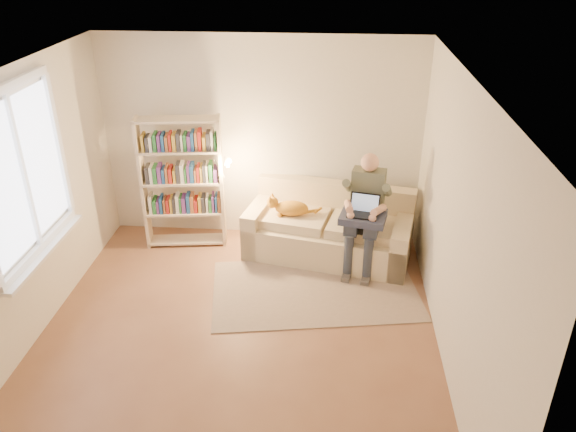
# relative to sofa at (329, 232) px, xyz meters

# --- Properties ---
(floor) EXTENTS (4.50, 4.50, 0.00)m
(floor) POSITION_rel_sofa_xyz_m (-0.89, -1.74, -0.31)
(floor) COLOR brown
(floor) RESTS_ON ground
(ceiling) EXTENTS (4.00, 4.50, 0.02)m
(ceiling) POSITION_rel_sofa_xyz_m (-0.89, -1.74, 2.29)
(ceiling) COLOR white
(ceiling) RESTS_ON wall_back
(wall_left) EXTENTS (0.02, 4.50, 2.60)m
(wall_left) POSITION_rel_sofa_xyz_m (-2.89, -1.74, 0.99)
(wall_left) COLOR silver
(wall_left) RESTS_ON floor
(wall_right) EXTENTS (0.02, 4.50, 2.60)m
(wall_right) POSITION_rel_sofa_xyz_m (1.11, -1.74, 0.99)
(wall_right) COLOR silver
(wall_right) RESTS_ON floor
(wall_back) EXTENTS (4.00, 0.02, 2.60)m
(wall_back) POSITION_rel_sofa_xyz_m (-0.89, 0.51, 0.99)
(wall_back) COLOR silver
(wall_back) RESTS_ON floor
(wall_front) EXTENTS (4.00, 0.02, 2.60)m
(wall_front) POSITION_rel_sofa_xyz_m (-0.89, -3.99, 0.99)
(wall_front) COLOR silver
(wall_front) RESTS_ON floor
(window) EXTENTS (0.12, 1.52, 1.69)m
(window) POSITION_rel_sofa_xyz_m (-2.84, -1.54, 1.07)
(window) COLOR white
(window) RESTS_ON wall_left
(sofa) EXTENTS (2.13, 1.29, 0.85)m
(sofa) POSITION_rel_sofa_xyz_m (0.00, 0.00, 0.00)
(sofa) COLOR beige
(sofa) RESTS_ON floor
(person) EXTENTS (0.49, 0.67, 1.40)m
(person) POSITION_rel_sofa_xyz_m (0.41, -0.24, 0.49)
(person) COLOR #636A56
(person) RESTS_ON sofa
(cat) EXTENTS (0.63, 0.30, 0.23)m
(cat) POSITION_rel_sofa_xyz_m (-0.50, -0.02, 0.33)
(cat) COLOR #FAAC30
(cat) RESTS_ON sofa
(blanket) EXTENTS (0.59, 0.52, 0.09)m
(blanket) POSITION_rel_sofa_xyz_m (0.36, -0.36, 0.41)
(blanket) COLOR #2C324D
(blanket) RESTS_ON person
(laptop) EXTENTS (0.39, 0.35, 0.28)m
(laptop) POSITION_rel_sofa_xyz_m (0.36, -0.35, 0.51)
(laptop) COLOR black
(laptop) RESTS_ON blanket
(bookshelf) EXTENTS (1.15, 0.39, 1.70)m
(bookshelf) POSITION_rel_sofa_xyz_m (-1.83, 0.12, 0.63)
(bookshelf) COLOR beige
(bookshelf) RESTS_ON floor
(rug) EXTENTS (2.49, 1.71, 0.01)m
(rug) POSITION_rel_sofa_xyz_m (-0.14, -0.85, -0.30)
(rug) COLOR gray
(rug) RESTS_ON floor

